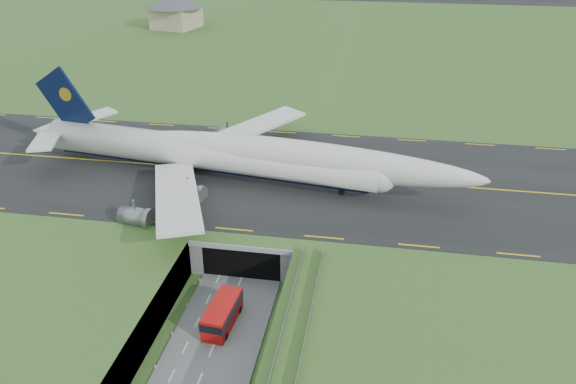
# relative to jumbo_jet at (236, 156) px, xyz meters

# --- Properties ---
(ground) EXTENTS (900.00, 900.00, 0.00)m
(ground) POSITION_rel_jumbo_jet_xyz_m (5.72, -28.90, -11.08)
(ground) COLOR #3F5A24
(ground) RESTS_ON ground
(airfield_deck) EXTENTS (800.00, 800.00, 6.00)m
(airfield_deck) POSITION_rel_jumbo_jet_xyz_m (5.72, -28.90, -8.08)
(airfield_deck) COLOR gray
(airfield_deck) RESTS_ON ground
(trench_road) EXTENTS (12.00, 75.00, 0.20)m
(trench_road) POSITION_rel_jumbo_jet_xyz_m (5.72, -36.40, -10.98)
(trench_road) COLOR slate
(trench_road) RESTS_ON ground
(taxiway) EXTENTS (800.00, 44.00, 0.18)m
(taxiway) POSITION_rel_jumbo_jet_xyz_m (5.72, 4.10, -4.99)
(taxiway) COLOR black
(taxiway) RESTS_ON airfield_deck
(tunnel_portal) EXTENTS (17.00, 22.30, 6.00)m
(tunnel_portal) POSITION_rel_jumbo_jet_xyz_m (5.72, -12.19, -7.75)
(tunnel_portal) COLOR gray
(tunnel_portal) RESTS_ON ground
(jumbo_jet) EXTENTS (86.75, 56.74, 18.94)m
(jumbo_jet) POSITION_rel_jumbo_jet_xyz_m (0.00, 0.00, 0.00)
(jumbo_jet) COLOR silver
(jumbo_jet) RESTS_ON ground
(shuttle_tram) EXTENTS (3.84, 8.62, 3.40)m
(shuttle_tram) POSITION_rel_jumbo_jet_xyz_m (5.73, -31.61, -9.22)
(shuttle_tram) COLOR #B80F0C
(shuttle_tram) RESTS_ON ground
(service_building) EXTENTS (27.69, 27.69, 12.53)m
(service_building) POSITION_rel_jumbo_jet_xyz_m (-59.18, 133.17, 2.34)
(service_building) COLOR tan
(service_building) RESTS_ON ground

